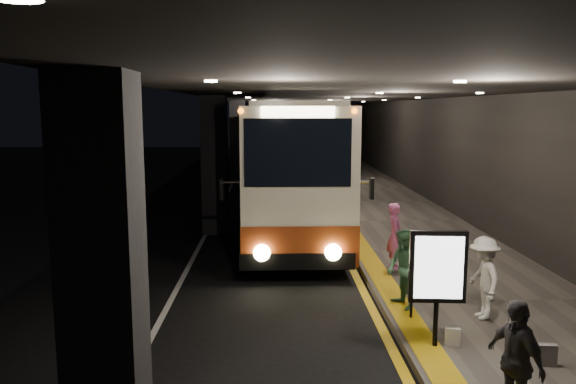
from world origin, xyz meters
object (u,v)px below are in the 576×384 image
object	(u,v)px
passenger_waiting_white	(484,278)
info_sign	(438,269)
passenger_waiting_grey	(515,361)
bag_polka	(547,355)
coach_main	(289,170)
stanchion_post	(412,289)
passenger_waiting_green	(404,269)
coach_second	(287,151)
passenger_boarding	(395,236)
bag_plain	(453,336)

from	to	relation	value
passenger_waiting_white	info_sign	bearing A→B (deg)	-46.20
passenger_waiting_grey	bag_polka	distance (m)	1.98
coach_main	stanchion_post	world-z (taller)	coach_main
passenger_waiting_green	stanchion_post	bearing A→B (deg)	-12.71
bag_polka	coach_second	bearing A→B (deg)	99.02
passenger_boarding	bag_polka	distance (m)	5.47
coach_main	bag_polka	size ratio (longest dim) A/B	38.84
bag_polka	stanchion_post	distance (m)	2.57
coach_main	passenger_waiting_white	distance (m)	9.46
passenger_waiting_green	coach_second	bearing A→B (deg)	169.46
passenger_waiting_white	info_sign	xyz separation A→B (m)	(-1.23, -1.22, 0.54)
passenger_waiting_green	bag_plain	distance (m)	1.92
passenger_waiting_white	bag_plain	bearing A→B (deg)	-39.04
passenger_boarding	stanchion_post	xyz separation A→B (m)	(-0.41, -3.30, -0.25)
passenger_waiting_grey	stanchion_post	bearing A→B (deg)	168.23
passenger_waiting_green	passenger_waiting_grey	world-z (taller)	passenger_waiting_grey
passenger_waiting_white	stanchion_post	xyz separation A→B (m)	(-1.32, 0.04, -0.22)
coach_second	passenger_waiting_grey	world-z (taller)	coach_second
coach_second	coach_main	bearing A→B (deg)	-89.14
coach_second	passenger_boarding	bearing A→B (deg)	-80.29
passenger_waiting_white	passenger_waiting_grey	distance (m)	3.56
passenger_waiting_green	passenger_waiting_grey	size ratio (longest dim) A/B	0.99
passenger_waiting_white	passenger_waiting_grey	world-z (taller)	passenger_waiting_grey
coach_second	bag_plain	world-z (taller)	coach_second
bag_polka	coach_main	bearing A→B (deg)	108.40
bag_polka	info_sign	distance (m)	2.01
passenger_waiting_green	stanchion_post	size ratio (longest dim) A/B	1.41
coach_main	bag_plain	bearing A→B (deg)	-77.10
coach_second	bag_plain	distance (m)	20.83
coach_main	coach_second	bearing A→B (deg)	88.47
bag_plain	coach_second	bearing A→B (deg)	96.12
coach_main	passenger_waiting_white	size ratio (longest dim) A/B	8.49
coach_second	bag_polka	distance (m)	21.75
passenger_waiting_green	info_sign	xyz separation A→B (m)	(0.12, -1.80, 0.53)
info_sign	stanchion_post	distance (m)	1.47
passenger_waiting_white	passenger_waiting_grey	bearing A→B (deg)	-15.84
passenger_boarding	bag_polka	size ratio (longest dim) A/B	4.77
passenger_boarding	passenger_waiting_green	distance (m)	2.80
bag_polka	info_sign	world-z (taller)	info_sign
coach_second	passenger_boarding	world-z (taller)	coach_second
passenger_waiting_white	bag_polka	bearing A→B (deg)	6.39
coach_main	passenger_waiting_grey	bearing A→B (deg)	-79.41
bag_polka	passenger_waiting_green	bearing A→B (deg)	122.31
coach_main	bag_plain	xyz separation A→B (m)	(2.39, -9.99, -1.65)
coach_main	stanchion_post	xyz separation A→B (m)	(2.01, -8.76, -1.25)
passenger_waiting_white	stanchion_post	world-z (taller)	passenger_waiting_white
passenger_boarding	stanchion_post	bearing A→B (deg)	-179.75
stanchion_post	bag_plain	bearing A→B (deg)	-72.56
coach_main	passenger_boarding	world-z (taller)	coach_main
bag_plain	passenger_waiting_white	bearing A→B (deg)	52.01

